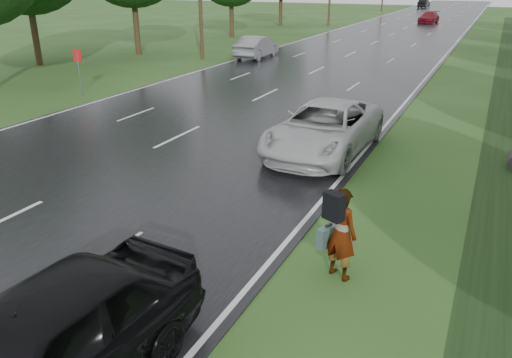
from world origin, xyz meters
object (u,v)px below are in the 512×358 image
Objects in this scene: dark_sedan at (41,349)px; silver_sedan at (257,47)px; white_pickup at (324,128)px; pedestrian at (340,232)px; road_sign at (78,63)px.

dark_sedan is 1.08× the size of silver_sedan.
dark_sedan reaches higher than white_pickup.
white_pickup is 12.03m from dark_sedan.
pedestrian is 7.63m from white_pickup.
white_pickup is at bearing -13.36° from road_sign.
dark_sedan is at bearing 83.56° from pedestrian.
road_sign reaches higher than silver_sedan.
road_sign reaches higher than pedestrian.
white_pickup is at bearing -46.71° from pedestrian.
road_sign is 0.47× the size of silver_sedan.
road_sign is 14.41m from white_pickup.
white_pickup is 21.64m from silver_sedan.
road_sign is 1.20× the size of pedestrian.
road_sign is 0.44× the size of dark_sedan.
dark_sedan is (-2.73, -4.88, -0.06)m from pedestrian.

